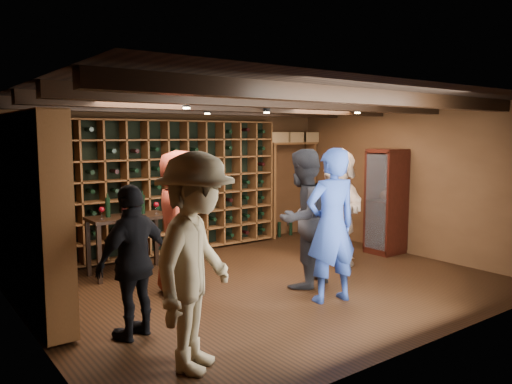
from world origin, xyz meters
TOP-DOWN VIEW (x-y plane):
  - ground at (0.00, 0.00)m, footprint 6.00×6.00m
  - room_shell at (0.00, 0.05)m, footprint 6.00×6.00m
  - wine_rack_back at (-0.52, 2.33)m, footprint 4.65×0.30m
  - wine_rack_left at (-2.83, 0.82)m, footprint 0.30×2.65m
  - crate_shelf at (2.41, 2.32)m, footprint 1.20×0.32m
  - display_cabinet at (2.71, 0.20)m, footprint 0.55×0.50m
  - man_blue_shirt at (0.18, -1.03)m, footprint 0.76×0.57m
  - man_grey_suit at (0.31, -0.37)m, footprint 1.04×0.91m
  - guest_red_floral at (-1.14, 0.36)m, footprint 0.97×1.07m
  - guest_woman_black at (-2.17, -0.65)m, footprint 0.98×0.66m
  - guest_khaki at (-2.01, -1.62)m, footprint 1.39×1.30m
  - guest_beige at (1.54, 0.19)m, footprint 1.00×1.76m
  - tasting_table at (-1.33, 1.55)m, footprint 1.15×0.58m

SIDE VIEW (x-z plane):
  - ground at x=0.00m, z-range 0.00..0.00m
  - tasting_table at x=-1.33m, z-range 0.19..1.33m
  - guest_woman_black at x=-2.17m, z-range 0.00..1.54m
  - display_cabinet at x=2.71m, z-range -0.02..1.73m
  - guest_beige at x=1.54m, z-range 0.00..1.81m
  - guest_red_floral at x=-1.14m, z-range 0.00..1.83m
  - man_grey_suit at x=0.31m, z-range 0.00..1.84m
  - man_blue_shirt at x=0.18m, z-range 0.00..1.87m
  - guest_khaki at x=-2.01m, z-range 0.00..1.88m
  - wine_rack_back at x=-0.52m, z-range 0.05..2.25m
  - wine_rack_left at x=-2.83m, z-range 0.05..2.25m
  - crate_shelf at x=2.41m, z-range 0.54..2.60m
  - room_shell at x=0.00m, z-range -0.58..5.42m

